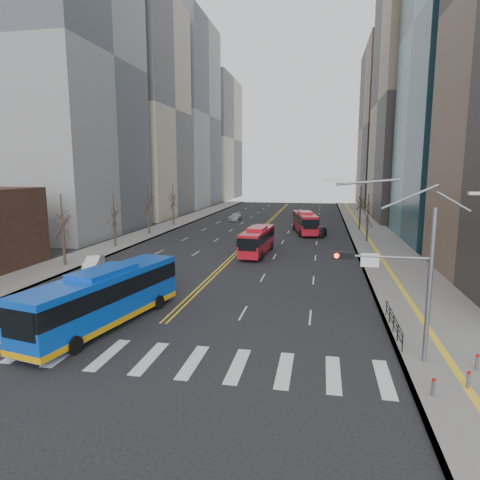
# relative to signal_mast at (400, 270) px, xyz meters

# --- Properties ---
(ground) EXTENTS (220.00, 220.00, 0.00)m
(ground) POSITION_rel_signal_mast_xyz_m (-13.77, -2.00, -4.86)
(ground) COLOR black
(sidewalk_right) EXTENTS (7.00, 130.00, 0.15)m
(sidewalk_right) POSITION_rel_signal_mast_xyz_m (3.73, 43.00, -4.78)
(sidewalk_right) COLOR gray
(sidewalk_right) RESTS_ON ground
(sidewalk_left) EXTENTS (5.00, 130.00, 0.15)m
(sidewalk_left) POSITION_rel_signal_mast_xyz_m (-30.27, 43.00, -4.78)
(sidewalk_left) COLOR gray
(sidewalk_left) RESTS_ON ground
(crosswalk) EXTENTS (26.70, 4.00, 0.01)m
(crosswalk) POSITION_rel_signal_mast_xyz_m (-13.77, -2.00, -4.85)
(crosswalk) COLOR silver
(crosswalk) RESTS_ON ground
(centerline) EXTENTS (0.55, 100.00, 0.01)m
(centerline) POSITION_rel_signal_mast_xyz_m (-13.77, 53.00, -4.85)
(centerline) COLOR gold
(centerline) RESTS_ON ground
(office_towers) EXTENTS (83.00, 134.00, 58.00)m
(office_towers) POSITION_rel_signal_mast_xyz_m (-13.64, 66.51, 19.07)
(office_towers) COLOR gray
(office_towers) RESTS_ON ground
(signal_mast) EXTENTS (5.37, 0.37, 9.39)m
(signal_mast) POSITION_rel_signal_mast_xyz_m (0.00, 0.00, 0.00)
(signal_mast) COLOR slate
(signal_mast) RESTS_ON ground
(pedestrian_railing) EXTENTS (0.06, 6.06, 1.02)m
(pedestrian_railing) POSITION_rel_signal_mast_xyz_m (0.53, 4.00, -4.03)
(pedestrian_railing) COLOR black
(pedestrian_railing) RESTS_ON sidewalk_right
(bollards) EXTENTS (2.87, 3.17, 0.78)m
(bollards) POSITION_rel_signal_mast_xyz_m (2.50, -2.16, -4.30)
(bollards) COLOR slate
(bollards) RESTS_ON sidewalk_right
(street_trees) EXTENTS (35.20, 47.20, 7.60)m
(street_trees) POSITION_rel_signal_mast_xyz_m (-20.94, 32.55, 0.02)
(street_trees) COLOR #2C221B
(street_trees) RESTS_ON ground
(blue_bus) EXTENTS (5.17, 13.04, 3.70)m
(blue_bus) POSITION_rel_signal_mast_xyz_m (-17.22, 2.00, -2.92)
(blue_bus) COLOR #0C44BB
(blue_bus) RESTS_ON ground
(red_bus_near) EXTENTS (3.01, 10.22, 3.23)m
(red_bus_near) POSITION_rel_signal_mast_xyz_m (-11.23, 26.85, -3.05)
(red_bus_near) COLOR #A3111E
(red_bus_near) RESTS_ON ground
(red_bus_far) EXTENTS (4.53, 11.10, 3.44)m
(red_bus_far) POSITION_rel_signal_mast_xyz_m (-6.45, 44.93, -2.94)
(red_bus_far) COLOR #A3111E
(red_bus_far) RESTS_ON ground
(car_white) EXTENTS (2.33, 4.09, 1.28)m
(car_white) POSITION_rel_signal_mast_xyz_m (-26.27, 16.53, -4.22)
(car_white) COLOR silver
(car_white) RESTS_ON ground
(car_dark_mid) EXTENTS (2.45, 4.69, 1.52)m
(car_dark_mid) POSITION_rel_signal_mast_xyz_m (-4.15, 42.19, -4.09)
(car_dark_mid) COLOR black
(car_dark_mid) RESTS_ON ground
(car_silver) EXTENTS (1.97, 4.85, 1.41)m
(car_silver) POSITION_rel_signal_mast_xyz_m (-20.48, 59.44, -4.15)
(car_silver) COLOR #A1A2A7
(car_silver) RESTS_ON ground
(car_dark_far) EXTENTS (3.87, 5.20, 1.31)m
(car_dark_far) POSITION_rel_signal_mast_xyz_m (-5.91, 64.96, -4.20)
(car_dark_far) COLOR black
(car_dark_far) RESTS_ON ground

